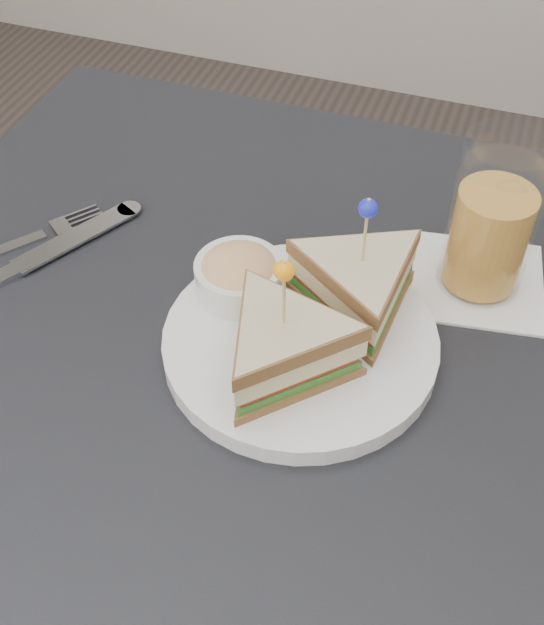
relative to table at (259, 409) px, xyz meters
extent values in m
cube|color=black|center=(0.00, 0.00, 0.06)|extent=(0.80, 0.80, 0.03)
cylinder|color=black|center=(-0.35, 0.35, -0.31)|extent=(0.04, 0.04, 0.72)
cylinder|color=white|center=(0.03, 0.02, 0.08)|extent=(0.30, 0.30, 0.01)
cylinder|color=white|center=(0.03, 0.02, 0.09)|extent=(0.30, 0.30, 0.00)
cylinder|color=#D3C479|center=(0.03, -0.02, 0.18)|extent=(0.00, 0.00, 0.08)
sphere|color=orange|center=(0.03, -0.02, 0.21)|extent=(0.02, 0.02, 0.02)
cylinder|color=#D3C479|center=(0.07, 0.07, 0.18)|extent=(0.00, 0.00, 0.08)
sphere|color=#1A22C6|center=(0.07, 0.07, 0.21)|extent=(0.02, 0.02, 0.02)
cylinder|color=white|center=(-0.04, 0.06, 0.11)|extent=(0.10, 0.10, 0.04)
ellipsoid|color=#E0B772|center=(-0.04, 0.06, 0.12)|extent=(0.09, 0.09, 0.03)
cube|color=silver|center=(-0.25, 0.10, 0.08)|extent=(0.03, 0.03, 0.00)
cube|color=silver|center=(-0.23, 0.08, 0.08)|extent=(0.08, 0.13, 0.00)
cylinder|color=silver|center=(-0.19, 0.14, 0.08)|extent=(0.03, 0.03, 0.00)
cube|color=white|center=(0.17, 0.16, 0.08)|extent=(0.14, 0.14, 0.00)
cylinder|color=gold|center=(0.17, 0.16, 0.13)|extent=(0.08, 0.08, 0.10)
cylinder|color=white|center=(0.17, 0.16, 0.16)|extent=(0.09, 0.09, 0.16)
cube|color=white|center=(0.18, 0.17, 0.18)|extent=(0.03, 0.03, 0.02)
cube|color=white|center=(0.16, 0.15, 0.17)|extent=(0.02, 0.02, 0.02)
camera|label=1|loc=(0.16, -0.42, 0.60)|focal=45.00mm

